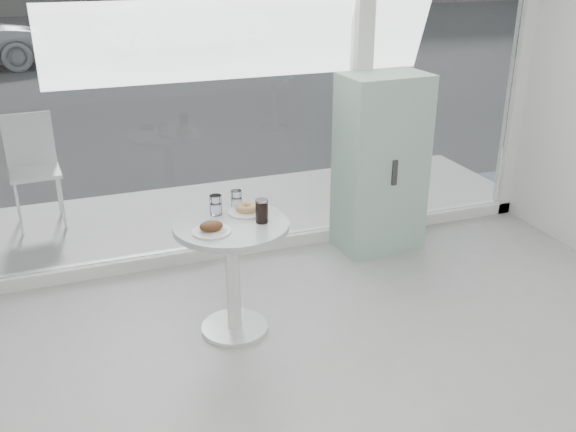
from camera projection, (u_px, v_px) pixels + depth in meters
name	position (u px, v px, depth m)	size (l,w,h in m)	color
storefront	(262.00, 39.00, 4.71)	(5.00, 0.14, 3.00)	white
main_table	(232.00, 255.00, 4.02)	(0.72, 0.72, 0.77)	white
patio_deck	(231.00, 212.00, 6.03)	(5.60, 1.60, 0.05)	silver
street	(104.00, 44.00, 16.58)	(40.00, 24.00, 0.00)	#383838
mint_cabinet	(381.00, 164.00, 5.15)	(0.69, 0.48, 1.44)	#8EB59F
patio_chair	(33.00, 163.00, 5.58)	(0.44, 0.44, 0.96)	white
car_silver	(184.00, 21.00, 15.29)	(1.43, 4.11, 1.36)	#A8ABAF
plate_fritter	(212.00, 228.00, 3.80)	(0.23, 0.23, 0.07)	white
plate_donut	(247.00, 209.00, 4.08)	(0.24, 0.24, 0.06)	white
water_tumbler_a	(216.00, 206.00, 4.04)	(0.08, 0.08, 0.13)	white
water_tumbler_b	(236.00, 200.00, 4.15)	(0.07, 0.07, 0.12)	white
cola_glass	(262.00, 211.00, 3.92)	(0.08, 0.08, 0.15)	white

